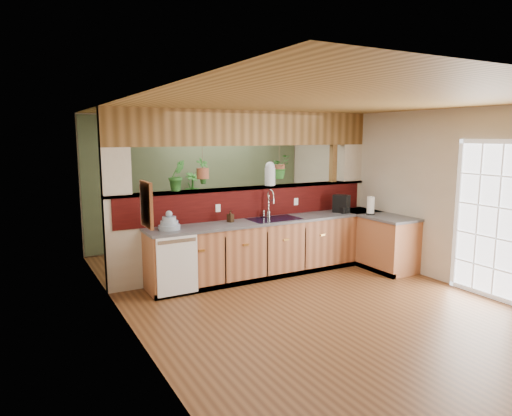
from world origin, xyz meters
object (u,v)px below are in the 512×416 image
soap_dispenser (230,216)px  paper_towel (371,206)px  coffee_maker (342,204)px  glass_jar (270,174)px  shelving_console (179,224)px  faucet (270,202)px  dish_stack (169,224)px

soap_dispenser → paper_towel: 2.41m
coffee_maker → glass_jar: 1.37m
coffee_maker → shelving_console: size_ratio=0.22×
faucet → paper_towel: bearing=-19.7°
coffee_maker → paper_towel: (0.31, -0.38, 0.00)m
faucet → glass_jar: glass_jar is taller
soap_dispenser → coffee_maker: bearing=-4.0°
dish_stack → soap_dispenser: 1.00m
faucet → shelving_console: (-0.80, 2.12, -0.65)m
coffee_maker → shelving_console: coffee_maker is taller
coffee_maker → shelving_console: (-2.12, 2.32, -0.54)m
glass_jar → shelving_console: glass_jar is taller
soap_dispenser → shelving_console: 2.23m
shelving_console → soap_dispenser: bearing=-75.4°
dish_stack → glass_jar: size_ratio=0.78×
soap_dispenser → glass_jar: 1.09m
dish_stack → shelving_console: dish_stack is taller
coffee_maker → glass_jar: glass_jar is taller
soap_dispenser → shelving_console: size_ratio=0.13×
faucet → glass_jar: 0.51m
soap_dispenser → coffee_maker: (2.05, -0.14, 0.05)m
glass_jar → dish_stack: bearing=-168.8°
coffee_maker → dish_stack: bearing=154.3°
faucet → soap_dispenser: faucet is taller
paper_towel → glass_jar: bearing=151.7°
glass_jar → shelving_console: 2.38m
soap_dispenser → paper_towel: (2.36, -0.52, 0.05)m
soap_dispenser → shelving_console: bearing=91.9°
dish_stack → coffee_maker: 3.05m
dish_stack → glass_jar: bearing=11.2°
glass_jar → shelving_console: bearing=116.3°
coffee_maker → paper_towel: paper_towel is taller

